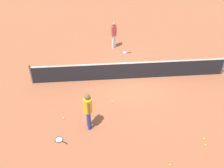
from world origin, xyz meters
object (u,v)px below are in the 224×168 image
object	(u,v)px
tennis_racket_far_player	(125,53)
tennis_ball_near_player	(204,139)
player_far_side	(114,33)
tennis_ball_midcourt	(64,118)
tennis_racket_near_player	(60,140)
tennis_ball_stray_left	(112,101)
player_near_side	(88,108)
tennis_ball_by_net	(170,165)
tennis_ball_baseline	(205,145)

from	to	relation	value
tennis_racket_far_player	tennis_ball_near_player	world-z (taller)	tennis_ball_near_player
tennis_ball_near_player	tennis_racket_far_player	bearing A→B (deg)	106.39
player_far_side	tennis_ball_midcourt	world-z (taller)	player_far_side
tennis_racket_near_player	tennis_ball_stray_left	bearing A→B (deg)	43.42
player_near_side	tennis_ball_stray_left	distance (m)	2.10
tennis_racket_far_player	tennis_ball_stray_left	world-z (taller)	tennis_ball_stray_left
tennis_ball_near_player	tennis_ball_by_net	world-z (taller)	same
player_near_side	tennis_ball_baseline	bearing A→B (deg)	-17.27
tennis_ball_midcourt	tennis_ball_stray_left	size ratio (longest dim) A/B	1.00
player_near_side	tennis_racket_far_player	world-z (taller)	player_near_side
tennis_ball_near_player	tennis_ball_midcourt	distance (m)	5.75
player_near_side	player_far_side	size ratio (longest dim) A/B	1.00
player_near_side	tennis_racket_far_player	size ratio (longest dim) A/B	2.81
tennis_racket_near_player	tennis_ball_near_player	size ratio (longest dim) A/B	8.69
tennis_ball_near_player	tennis_ball_midcourt	bearing A→B (deg)	163.42
tennis_racket_near_player	tennis_racket_far_player	xyz separation A→B (m)	(3.44, 6.84, 0.00)
tennis_ball_stray_left	player_near_side	bearing A→B (deg)	-125.53
tennis_ball_baseline	tennis_ball_by_net	bearing A→B (deg)	-154.93
tennis_racket_near_player	tennis_ball_baseline	bearing A→B (deg)	-7.76
tennis_racket_near_player	player_near_side	bearing A→B (deg)	27.53
tennis_ball_stray_left	player_far_side	bearing A→B (deg)	84.04
tennis_ball_midcourt	tennis_ball_by_net	bearing A→B (deg)	-34.99
tennis_ball_near_player	tennis_ball_midcourt	world-z (taller)	same
tennis_racket_far_player	tennis_ball_midcourt	distance (m)	6.57
tennis_ball_by_net	tennis_ball_stray_left	bearing A→B (deg)	114.98
tennis_racket_near_player	tennis_ball_near_player	world-z (taller)	tennis_ball_near_player
tennis_ball_by_net	tennis_ball_midcourt	size ratio (longest dim) A/B	1.00
player_near_side	tennis_ball_near_player	world-z (taller)	player_near_side
player_near_side	tennis_ball_midcourt	bearing A→B (deg)	151.10
tennis_ball_by_net	tennis_ball_near_player	bearing A→B (deg)	32.42
player_near_side	tennis_racket_far_player	xyz separation A→B (m)	(2.29, 6.23, -1.00)
tennis_racket_far_player	tennis_ball_by_net	bearing A→B (deg)	-86.70
tennis_ball_midcourt	tennis_ball_stray_left	xyz separation A→B (m)	(2.17, 0.92, 0.00)
tennis_racket_near_player	tennis_ball_near_player	xyz separation A→B (m)	(5.58, -0.44, 0.02)
tennis_racket_far_player	tennis_ball_by_net	distance (m)	8.34
player_near_side	tennis_ball_midcourt	world-z (taller)	player_near_side
tennis_racket_near_player	tennis_ball_stray_left	world-z (taller)	tennis_ball_stray_left
tennis_ball_stray_left	tennis_ball_by_net	bearing A→B (deg)	-65.02
player_near_side	tennis_racket_near_player	xyz separation A→B (m)	(-1.16, -0.60, -1.00)
tennis_racket_far_player	tennis_ball_baseline	world-z (taller)	tennis_ball_baseline
tennis_ball_by_net	tennis_racket_near_player	bearing A→B (deg)	159.16
player_near_side	tennis_ball_stray_left	size ratio (longest dim) A/B	25.76
tennis_racket_far_player	player_far_side	bearing A→B (deg)	129.17
player_far_side	tennis_racket_far_player	bearing A→B (deg)	-50.83
tennis_racket_far_player	tennis_ball_midcourt	bearing A→B (deg)	-120.86
tennis_ball_near_player	tennis_ball_by_net	size ratio (longest dim) A/B	1.00
player_far_side	tennis_ball_stray_left	bearing A→B (deg)	-95.96
tennis_ball_midcourt	tennis_ball_baseline	bearing A→B (deg)	-19.74
player_far_side	tennis_ball_stray_left	size ratio (longest dim) A/B	25.76
player_near_side	tennis_racket_near_player	bearing A→B (deg)	-152.47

